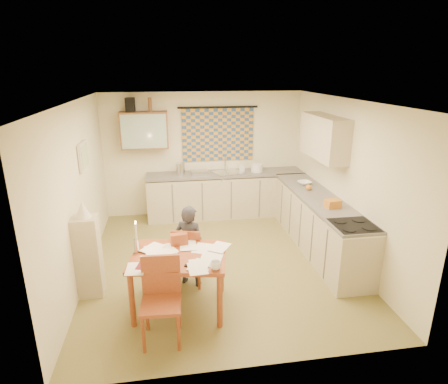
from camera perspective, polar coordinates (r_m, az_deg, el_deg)
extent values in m
cube|color=olive|center=(6.07, -0.69, -10.60)|extent=(4.00, 4.50, 0.02)
cube|color=white|center=(5.33, -0.80, 13.85)|extent=(4.00, 4.50, 0.02)
cube|color=beige|center=(7.74, -3.16, 5.78)|extent=(4.00, 0.02, 2.50)
cube|color=beige|center=(3.52, 4.64, -10.14)|extent=(4.00, 0.02, 2.50)
cube|color=beige|center=(5.66, -21.32, -0.19)|extent=(0.02, 4.50, 2.50)
cube|color=beige|center=(6.17, 18.06, 1.65)|extent=(0.02, 4.50, 2.50)
cube|color=navy|center=(7.66, -0.92, 8.72)|extent=(1.45, 0.03, 1.05)
cylinder|color=black|center=(7.57, -0.92, 12.80)|extent=(1.60, 0.04, 0.04)
cube|color=brown|center=(7.44, -12.05, 9.20)|extent=(0.90, 0.34, 0.70)
cube|color=#99B2A5|center=(7.27, -12.11, 9.00)|extent=(0.84, 0.02, 0.64)
cube|color=tan|center=(6.45, 14.97, 8.10)|extent=(0.34, 1.30, 0.70)
cube|color=beige|center=(5.92, -20.68, 5.19)|extent=(0.04, 0.50, 0.40)
cube|color=silver|center=(5.91, -20.44, 5.20)|extent=(0.01, 0.42, 0.32)
cube|color=tan|center=(7.73, 0.72, -0.54)|extent=(3.30, 0.60, 0.86)
cube|color=#565352|center=(7.59, 0.73, 2.83)|extent=(3.30, 0.62, 0.04)
cube|color=tan|center=(6.51, 14.04, -4.82)|extent=(0.60, 2.95, 0.86)
cube|color=#565352|center=(6.34, 14.36, -0.91)|extent=(0.62, 2.95, 0.04)
cube|color=white|center=(5.54, 18.72, -9.30)|extent=(0.59, 0.59, 0.89)
cube|color=black|center=(5.35, 19.22, -4.91)|extent=(0.56, 0.56, 0.03)
cube|color=silver|center=(7.59, 0.60, 2.67)|extent=(0.67, 0.61, 0.10)
cylinder|color=silver|center=(7.71, 0.20, 4.31)|extent=(0.03, 0.03, 0.28)
cube|color=silver|center=(7.50, -3.70, 3.00)|extent=(0.36, 0.31, 0.06)
cylinder|color=silver|center=(7.46, -6.64, 3.53)|extent=(0.22, 0.22, 0.24)
cylinder|color=white|center=(7.68, 5.01, 3.71)|extent=(0.31, 0.31, 0.16)
imported|color=white|center=(7.66, 2.77, 3.80)|extent=(0.14, 0.14, 0.18)
imported|color=white|center=(6.95, 12.14, 1.37)|extent=(0.35, 0.35, 0.06)
cube|color=#C77520|center=(5.90, 16.24, -1.70)|extent=(0.24, 0.19, 0.12)
sphere|color=#C77520|center=(6.62, 12.78, 0.68)|extent=(0.10, 0.10, 0.10)
cube|color=black|center=(7.40, -14.11, 12.77)|extent=(0.17, 0.21, 0.26)
cylinder|color=#195926|center=(7.39, -13.80, 12.79)|extent=(0.07, 0.07, 0.26)
cylinder|color=brown|center=(7.37, -11.22, 12.95)|extent=(0.07, 0.07, 0.26)
cube|color=brown|center=(4.70, -6.90, -9.75)|extent=(1.28, 1.06, 0.05)
cube|color=brown|center=(5.35, -5.40, -9.63)|extent=(0.48, 0.48, 0.04)
cube|color=brown|center=(5.09, -5.83, -8.22)|extent=(0.39, 0.13, 0.43)
cube|color=brown|center=(4.33, -9.57, -16.51)|extent=(0.46, 0.46, 0.04)
cube|color=brown|center=(4.36, -9.58, -12.25)|extent=(0.44, 0.07, 0.48)
imported|color=black|center=(5.25, -5.25, -8.16)|extent=(0.66, 0.64, 1.18)
cube|color=tan|center=(5.33, -19.95, -9.23)|extent=(0.32, 0.30, 1.12)
cone|color=beige|center=(5.07, -20.76, -2.48)|extent=(0.20, 0.20, 0.22)
cube|color=brown|center=(4.89, -6.88, -7.20)|extent=(0.23, 0.13, 0.16)
imported|color=white|center=(4.32, -1.28, -11.13)|extent=(0.19, 0.19, 0.10)
imported|color=maroon|center=(4.53, -12.97, -10.71)|extent=(0.31, 0.34, 0.02)
imported|color=#C77520|center=(4.67, -12.04, -9.73)|extent=(0.37, 0.38, 0.02)
cube|color=#C77520|center=(4.48, -11.65, -10.85)|extent=(0.14, 0.12, 0.04)
cube|color=black|center=(4.42, -5.20, -11.11)|extent=(0.14, 0.08, 0.02)
cylinder|color=silver|center=(4.78, -13.22, -8.02)|extent=(0.06, 0.06, 0.18)
cylinder|color=white|center=(4.68, -13.27, -5.96)|extent=(0.03, 0.03, 0.22)
sphere|color=#FFCC66|center=(4.65, -13.32, -4.47)|extent=(0.02, 0.02, 0.02)
cube|color=white|center=(4.81, -3.31, -8.56)|extent=(0.31, 0.36, 0.00)
cube|color=white|center=(4.43, -3.95, -11.07)|extent=(0.21, 0.30, 0.00)
cube|color=white|center=(4.52, -2.35, -10.35)|extent=(0.28, 0.34, 0.00)
cube|color=white|center=(4.65, -8.41, -9.67)|extent=(0.22, 0.31, 0.00)
cube|color=white|center=(4.61, -1.52, -9.72)|extent=(0.29, 0.35, 0.00)
cube|color=white|center=(4.88, -5.50, -8.09)|extent=(0.22, 0.30, 0.00)
cube|color=white|center=(4.47, -9.48, -10.88)|extent=(0.24, 0.32, 0.00)
cube|color=white|center=(4.41, -3.72, -11.08)|extent=(0.33, 0.36, 0.00)
cube|color=white|center=(4.49, -11.46, -10.82)|extent=(0.24, 0.32, 0.00)
cube|color=white|center=(4.80, -8.74, -8.64)|extent=(0.31, 0.36, 0.00)
cube|color=white|center=(4.44, -13.33, -11.31)|extent=(0.23, 0.31, 0.00)
cube|color=white|center=(4.34, -4.06, -11.53)|extent=(0.23, 0.31, 0.00)
cube|color=white|center=(4.80, -0.68, -8.38)|extent=(0.34, 0.36, 0.00)
cube|color=white|center=(4.85, -10.79, -8.39)|extent=(0.35, 0.36, 0.00)
cube|color=white|center=(4.79, -10.67, -8.71)|extent=(0.26, 0.33, 0.00)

